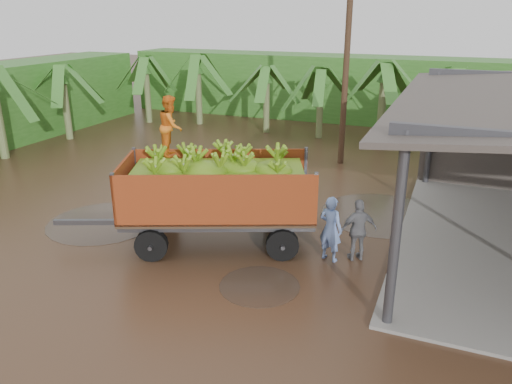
{
  "coord_description": "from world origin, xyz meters",
  "views": [
    {
      "loc": [
        6.08,
        -12.59,
        5.94
      ],
      "look_at": [
        1.37,
        -1.04,
        1.4
      ],
      "focal_mm": 35.0,
      "sensor_mm": 36.0,
      "label": 1
    }
  ],
  "objects_px": {
    "banana_trailer": "(217,190)",
    "man_grey": "(358,230)",
    "man_blue": "(331,229)",
    "utility_pole": "(346,70)"
  },
  "relations": [
    {
      "from": "banana_trailer",
      "to": "utility_pole",
      "type": "bearing_deg",
      "value": 58.47
    },
    {
      "from": "man_grey",
      "to": "utility_pole",
      "type": "xyz_separation_m",
      "value": [
        -2.35,
        8.28,
        2.98
      ]
    },
    {
      "from": "banana_trailer",
      "to": "man_blue",
      "type": "xyz_separation_m",
      "value": [
        3.05,
        0.13,
        -0.65
      ]
    },
    {
      "from": "man_blue",
      "to": "man_grey",
      "type": "xyz_separation_m",
      "value": [
        0.64,
        0.28,
        -0.04
      ]
    },
    {
      "from": "man_grey",
      "to": "utility_pole",
      "type": "bearing_deg",
      "value": -107.1
    },
    {
      "from": "man_grey",
      "to": "utility_pole",
      "type": "relative_size",
      "value": 0.22
    },
    {
      "from": "utility_pole",
      "to": "man_blue",
      "type": "bearing_deg",
      "value": -78.75
    },
    {
      "from": "banana_trailer",
      "to": "man_blue",
      "type": "height_order",
      "value": "banana_trailer"
    },
    {
      "from": "man_grey",
      "to": "man_blue",
      "type": "bearing_deg",
      "value": -9.48
    },
    {
      "from": "banana_trailer",
      "to": "man_grey",
      "type": "height_order",
      "value": "banana_trailer"
    }
  ]
}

